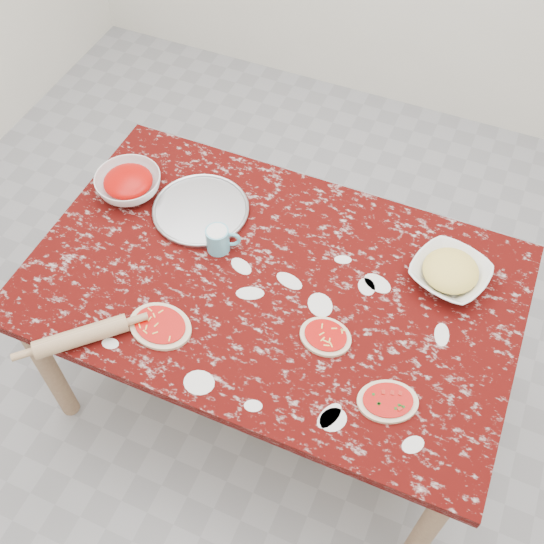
{
  "coord_description": "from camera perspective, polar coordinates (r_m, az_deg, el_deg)",
  "views": [
    {
      "loc": [
        0.49,
        -1.15,
        2.49
      ],
      "look_at": [
        0.0,
        0.0,
        0.8
      ],
      "focal_mm": 43.05,
      "sensor_mm": 36.0,
      "label": 1
    }
  ],
  "objects": [
    {
      "name": "sauce_bowl",
      "position": [
        2.43,
        -12.41,
        7.51
      ],
      "size": [
        0.25,
        0.25,
        0.07
      ],
      "primitive_type": "imported",
      "rotation": [
        0.0,
        0.0,
        0.05
      ],
      "color": "white",
      "rests_on": "worktable"
    },
    {
      "name": "pizza_left",
      "position": [
        2.07,
        -9.74,
        -4.67
      ],
      "size": [
        0.22,
        0.18,
        0.02
      ],
      "color": "beige",
      "rests_on": "worktable"
    },
    {
      "name": "ground",
      "position": [
        2.78,
        0.0,
        -9.87
      ],
      "size": [
        4.0,
        4.0,
        0.0
      ],
      "primitive_type": "plane",
      "color": "gray"
    },
    {
      "name": "pizza_tray",
      "position": [
        2.34,
        -6.25,
        5.38
      ],
      "size": [
        0.36,
        0.36,
        0.01
      ],
      "primitive_type": "cylinder",
      "rotation": [
        0.0,
        0.0,
        -0.07
      ],
      "color": "#B2B2B7",
      "rests_on": "worktable"
    },
    {
      "name": "rolling_pin",
      "position": [
        2.08,
        -16.36,
        -5.42
      ],
      "size": [
        0.24,
        0.24,
        0.06
      ],
      "primitive_type": "cylinder",
      "rotation": [
        0.0,
        1.57,
        0.77
      ],
      "color": "tan",
      "rests_on": "worktable"
    },
    {
      "name": "cheese_bowl",
      "position": [
        2.2,
        15.26,
        -0.16
      ],
      "size": [
        0.3,
        0.3,
        0.06
      ],
      "primitive_type": "imported",
      "rotation": [
        0.0,
        0.0,
        -0.29
      ],
      "color": "white",
      "rests_on": "worktable"
    },
    {
      "name": "worktable",
      "position": [
        2.21,
        0.0,
        -2.06
      ],
      "size": [
        1.6,
        1.0,
        0.75
      ],
      "color": "#3A0604",
      "rests_on": "ground"
    },
    {
      "name": "pizza_mid",
      "position": [
        2.02,
        4.7,
        -5.64
      ],
      "size": [
        0.17,
        0.14,
        0.02
      ],
      "color": "beige",
      "rests_on": "worktable"
    },
    {
      "name": "flour_mug",
      "position": [
        2.2,
        -4.68,
        2.86
      ],
      "size": [
        0.11,
        0.08,
        0.09
      ],
      "color": "#5EB4CA",
      "rests_on": "worktable"
    },
    {
      "name": "pizza_right",
      "position": [
        1.94,
        10.08,
        -11.07
      ],
      "size": [
        0.22,
        0.2,
        0.02
      ],
      "color": "beige",
      "rests_on": "worktable"
    }
  ]
}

